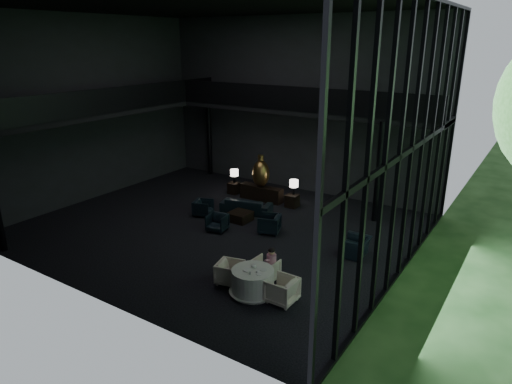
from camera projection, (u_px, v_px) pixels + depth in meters
The scene contains 35 objects.
floor at pixel (219, 227), 17.71m from camera, with size 14.00×12.00×0.02m, color black.
ceiling at pixel (213, 6), 15.19m from camera, with size 14.00×12.00×0.02m, color black.
wall_back at pixel (296, 106), 21.21m from camera, with size 14.00×0.04×8.00m, color black.
wall_front at pixel (73, 159), 11.69m from camera, with size 14.00×0.04×8.00m, color black.
wall_left at pixel (91, 110), 20.08m from camera, with size 0.04×12.00×8.00m, color black.
curtain_wall at pixel (412, 149), 12.84m from camera, with size 0.20×12.00×8.00m, color black, non-canonical shape.
mezzanine_left at pixel (106, 111), 19.57m from camera, with size 2.00×12.00×0.25m, color black.
mezzanine_back at pixel (305, 110), 19.90m from camera, with size 12.00×2.00×0.25m, color black.
railing_left at pixel (121, 99), 18.86m from camera, with size 0.06×12.00×1.00m, color black.
railing_back at pixel (295, 99), 18.92m from camera, with size 12.00×0.06×1.00m, color black.
column_nw at pixel (209, 137), 24.20m from camera, with size 0.24×0.24×4.00m, color black.
column_ne at pixel (378, 173), 17.76m from camera, with size 0.24×0.24×4.00m, color black.
console at pixel (261, 193), 20.63m from camera, with size 2.07×0.47×0.66m, color black.
bronze_urn at pixel (261, 173), 20.28m from camera, with size 0.78×0.78×1.45m.
side_table_left at pixel (234, 188), 21.56m from camera, with size 0.48×0.48×0.52m, color black.
table_lamp_left at pixel (234, 173), 21.37m from camera, with size 0.38×0.38×0.64m.
side_table_right at pixel (292, 201), 19.80m from camera, with size 0.50×0.50×0.55m, color black.
table_lamp_right at pixel (294, 184), 19.66m from camera, with size 0.38×0.38×0.64m.
sofa at pixel (246, 203), 19.11m from camera, with size 2.17×0.63×0.85m, color black.
lounge_armchair_west at pixel (203, 208), 18.80m from camera, with size 0.67×0.63×0.69m, color black.
lounge_armchair_east at pixel (269, 223), 17.09m from camera, with size 0.76×0.72×0.79m, color black.
lounge_armchair_south at pixel (217, 222), 17.29m from camera, with size 0.65×0.61×0.67m, color black.
window_armchair at pixel (355, 245), 15.28m from camera, with size 0.89×0.58×0.78m, color black.
coffee_table at pixel (240, 216), 18.30m from camera, with size 0.82×0.82×0.36m, color black.
dining_table at pixel (253, 283), 12.98m from camera, with size 1.37×1.37×0.75m.
dining_chair_north at pixel (265, 269), 13.68m from camera, with size 0.71×0.67×0.73m, color beige.
dining_chair_east at pixel (282, 289), 12.54m from camera, with size 0.79×0.74×0.82m, color beige.
dining_chair_west at pixel (230, 272), 13.53m from camera, with size 0.71×0.67×0.73m, color beige.
child at pixel (272, 258), 13.55m from camera, with size 0.29×0.29×0.62m.
plate_a at pixel (248, 270), 12.83m from camera, with size 0.26×0.26×0.02m, color white.
plate_b at pixel (263, 270), 12.85m from camera, with size 0.20×0.20×0.01m, color white.
saucer at pixel (259, 274), 12.59m from camera, with size 0.16×0.16×0.01m, color white.
coffee_cup at pixel (257, 271), 12.69m from camera, with size 0.08×0.08×0.06m, color white.
cereal_bowl at pixel (254, 266), 12.98m from camera, with size 0.17×0.17×0.09m, color white.
cream_pot at pixel (250, 273), 12.59m from camera, with size 0.06×0.06×0.07m, color #99999E.
Camera 1 is at (10.16, -12.92, 6.90)m, focal length 32.00 mm.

